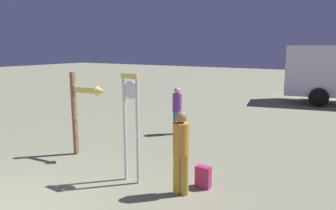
{
  "coord_description": "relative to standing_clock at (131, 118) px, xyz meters",
  "views": [
    {
      "loc": [
        4.98,
        -2.32,
        2.81
      ],
      "look_at": [
        0.42,
        5.14,
        1.2
      ],
      "focal_mm": 33.52,
      "sensor_mm": 36.0,
      "label": 1
    }
  ],
  "objects": [
    {
      "name": "arrow_sign",
      "position": [
        -1.99,
        0.64,
        0.02
      ],
      "size": [
        1.08,
        0.27,
        2.19
      ],
      "color": "#926446",
      "rests_on": "ground_plane"
    },
    {
      "name": "backpack",
      "position": [
        1.42,
        0.51,
        -1.16
      ],
      "size": [
        0.31,
        0.2,
        0.45
      ],
      "color": "#B92E69",
      "rests_on": "ground_plane"
    },
    {
      "name": "person_near_clock",
      "position": [
        1.18,
        0.01,
        -0.47
      ],
      "size": [
        0.31,
        0.31,
        1.64
      ],
      "color": "gold",
      "rests_on": "ground_plane"
    },
    {
      "name": "person_distant",
      "position": [
        -1.04,
        3.72,
        -0.52
      ],
      "size": [
        0.3,
        0.3,
        1.55
      ],
      "color": "teal",
      "rests_on": "ground_plane"
    },
    {
      "name": "standing_clock",
      "position": [
        0.0,
        0.0,
        0.0
      ],
      "size": [
        0.43,
        0.12,
        2.3
      ],
      "color": "silver",
      "rests_on": "ground_plane"
    }
  ]
}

